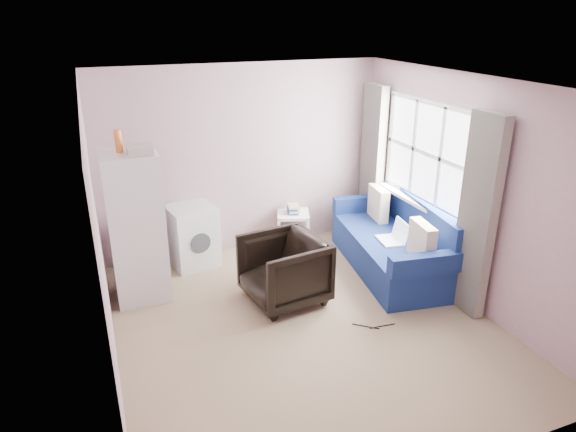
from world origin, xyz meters
name	(u,v)px	position (x,y,z in m)	size (l,w,h in m)	color
room	(307,213)	(0.02, 0.01, 1.25)	(3.84, 4.24, 2.54)	#927C60
armchair	(284,267)	(-0.03, 0.53, 0.42)	(0.82, 0.77, 0.85)	black
fridge	(137,226)	(-1.51, 1.23, 0.87)	(0.61, 0.60, 1.94)	silver
washing_machine	(192,234)	(-0.80, 1.82, 0.41)	(0.65, 0.65, 0.79)	silver
side_table	(293,226)	(0.63, 1.89, 0.28)	(0.56, 0.56, 0.60)	white
sofa	(397,244)	(1.59, 0.74, 0.34)	(1.22, 2.18, 0.93)	navy
window_dressing	(417,186)	(1.78, 0.70, 1.11)	(0.17, 2.62, 2.18)	white
floor_cables	(374,326)	(0.66, -0.33, 0.01)	(0.43, 0.20, 0.01)	black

